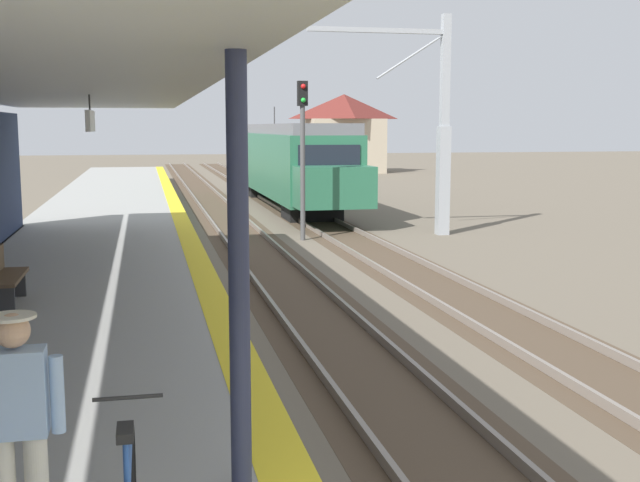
{
  "coord_description": "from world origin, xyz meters",
  "views": [
    {
      "loc": [
        -1.32,
        -3.39,
        3.72
      ],
      "look_at": [
        1.11,
        7.81,
        2.1
      ],
      "focal_mm": 45.38,
      "sensor_mm": 36.0,
      "label": 1
    }
  ],
  "objects_px": {
    "catenary_pylon_far_side": "(436,131)",
    "distant_trackside_house": "(344,132)",
    "rail_signal_post": "(303,143)",
    "approaching_train": "(288,160)",
    "commuter_person": "(17,426)",
    "platform_bench": "(3,275)"
  },
  "relations": [
    {
      "from": "catenary_pylon_far_side",
      "to": "distant_trackside_house",
      "type": "distance_m",
      "value": 39.32
    },
    {
      "from": "rail_signal_post",
      "to": "distant_trackside_house",
      "type": "xyz_separation_m",
      "value": [
        11.12,
        39.17,
        0.14
      ]
    },
    {
      "from": "rail_signal_post",
      "to": "distant_trackside_house",
      "type": "bearing_deg",
      "value": 74.15
    },
    {
      "from": "approaching_train",
      "to": "commuter_person",
      "type": "bearing_deg",
      "value": -103.0
    },
    {
      "from": "rail_signal_post",
      "to": "catenary_pylon_far_side",
      "type": "bearing_deg",
      "value": 4.57
    },
    {
      "from": "platform_bench",
      "to": "rail_signal_post",
      "type": "bearing_deg",
      "value": 59.75
    },
    {
      "from": "commuter_person",
      "to": "platform_bench",
      "type": "relative_size",
      "value": 1.04
    },
    {
      "from": "approaching_train",
      "to": "commuter_person",
      "type": "xyz_separation_m",
      "value": [
        -7.46,
        -32.3,
        -0.34
      ]
    },
    {
      "from": "commuter_person",
      "to": "distant_trackside_house",
      "type": "bearing_deg",
      "value": 74.16
    },
    {
      "from": "rail_signal_post",
      "to": "platform_bench",
      "type": "xyz_separation_m",
      "value": [
        -7.34,
        -12.59,
        -1.82
      ]
    },
    {
      "from": "approaching_train",
      "to": "catenary_pylon_far_side",
      "type": "xyz_separation_m",
      "value": [
        3.18,
        -11.06,
        1.43
      ]
    },
    {
      "from": "platform_bench",
      "to": "catenary_pylon_far_side",
      "type": "bearing_deg",
      "value": 47.06
    },
    {
      "from": "rail_signal_post",
      "to": "catenary_pylon_far_side",
      "type": "height_order",
      "value": "catenary_pylon_far_side"
    },
    {
      "from": "catenary_pylon_far_side",
      "to": "approaching_train",
      "type": "bearing_deg",
      "value": 106.07
    },
    {
      "from": "commuter_person",
      "to": "catenary_pylon_far_side",
      "type": "xyz_separation_m",
      "value": [
        10.64,
        21.24,
        1.76
      ]
    },
    {
      "from": "approaching_train",
      "to": "distant_trackside_house",
      "type": "distance_m",
      "value": 29.37
    },
    {
      "from": "rail_signal_post",
      "to": "platform_bench",
      "type": "bearing_deg",
      "value": -120.25
    },
    {
      "from": "approaching_train",
      "to": "distant_trackside_house",
      "type": "height_order",
      "value": "distant_trackside_house"
    },
    {
      "from": "catenary_pylon_far_side",
      "to": "distant_trackside_house",
      "type": "height_order",
      "value": "catenary_pylon_far_side"
    },
    {
      "from": "rail_signal_post",
      "to": "platform_bench",
      "type": "height_order",
      "value": "rail_signal_post"
    },
    {
      "from": "distant_trackside_house",
      "to": "approaching_train",
      "type": "bearing_deg",
      "value": -109.06
    },
    {
      "from": "approaching_train",
      "to": "platform_bench",
      "type": "relative_size",
      "value": 12.25
    }
  ]
}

